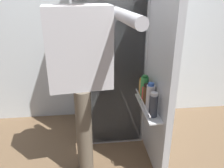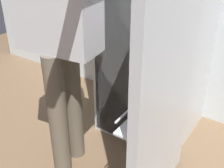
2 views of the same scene
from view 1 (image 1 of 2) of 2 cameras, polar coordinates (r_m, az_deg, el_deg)
name	(u,v)px [view 1 (image 1 of 2)]	position (r m, az deg, el deg)	size (l,w,h in m)	color
ground_plane	(114,158)	(2.41, 0.40, -17.77)	(5.83, 5.83, 0.00)	brown
kitchen_wall	(104,14)	(2.79, -1.96, 16.86)	(4.40, 0.10, 2.55)	silver
refrigerator	(111,57)	(2.45, -0.37, 6.65)	(0.74, 1.31, 1.77)	silver
person	(81,64)	(1.76, -7.53, 4.90)	(0.63, 0.76, 1.71)	#665B4C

